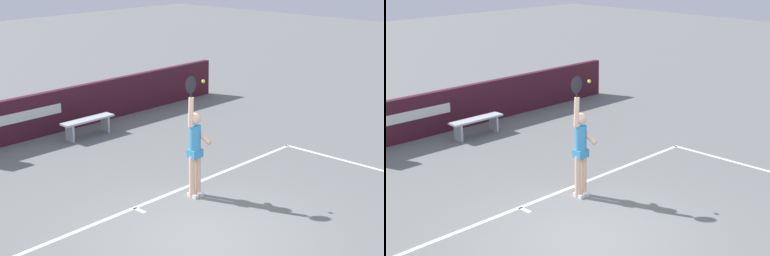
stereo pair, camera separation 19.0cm
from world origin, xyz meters
The scene contains 5 objects.
ground_plane centered at (0.00, 0.00, 0.00)m, with size 60.00×60.00×0.00m, color slate.
court_lines centered at (0.00, -0.89, 0.00)m, with size 10.29×5.46×0.00m.
tennis_player centered at (1.22, 1.33, 1.03)m, with size 0.43×0.50×2.46m.
tennis_ball centered at (1.46, 1.34, 2.30)m, with size 0.07×0.07×0.07m.
courtside_bench_near centered at (2.17, 6.03, 0.36)m, with size 1.51×0.37×0.48m.
Camera 2 is at (-6.84, -6.42, 4.83)m, focal length 56.71 mm.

